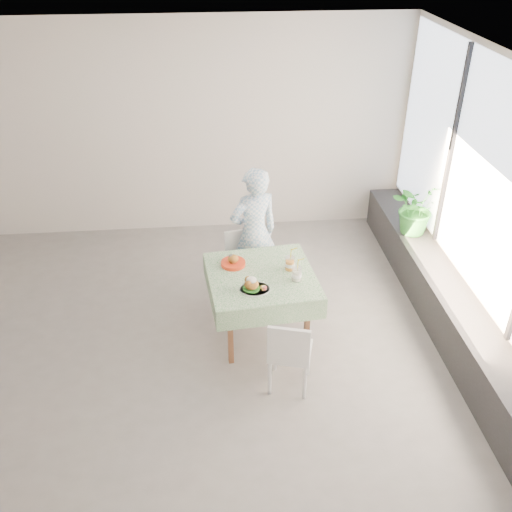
{
  "coord_description": "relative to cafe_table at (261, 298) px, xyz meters",
  "views": [
    {
      "loc": [
        0.35,
        -4.62,
        3.86
      ],
      "look_at": [
        0.79,
        0.11,
        0.93
      ],
      "focal_mm": 40.0,
      "sensor_mm": 36.0,
      "label": 1
    }
  ],
  "objects": [
    {
      "name": "ceiling",
      "position": [
        -0.84,
        -0.06,
        2.34
      ],
      "size": [
        6.0,
        6.0,
        0.0
      ],
      "primitive_type": "plane",
      "rotation": [
        3.14,
        0.0,
        0.0
      ],
      "color": "white",
      "rests_on": "ground"
    },
    {
      "name": "window_ledge",
      "position": [
        1.96,
        -0.06,
        -0.21
      ],
      "size": [
        0.4,
        4.8,
        0.5
      ],
      "primitive_type": "cube",
      "color": "black",
      "rests_on": "ground"
    },
    {
      "name": "juice_cup_orange",
      "position": [
        0.29,
        0.07,
        0.35
      ],
      "size": [
        0.1,
        0.1,
        0.29
      ],
      "color": "white",
      "rests_on": "cafe_table"
    },
    {
      "name": "diner",
      "position": [
        -0.01,
        0.77,
        0.32
      ],
      "size": [
        0.66,
        0.55,
        1.55
      ],
      "primitive_type": "imported",
      "rotation": [
        0.0,
        0.0,
        3.5
      ],
      "color": "#81AECF",
      "rests_on": "ground"
    },
    {
      "name": "floor",
      "position": [
        -0.84,
        -0.06,
        -0.46
      ],
      "size": [
        6.0,
        6.0,
        0.0
      ],
      "primitive_type": "plane",
      "color": "slate",
      "rests_on": "ground"
    },
    {
      "name": "chair_far",
      "position": [
        -0.11,
        0.66,
        -0.21
      ],
      "size": [
        0.45,
        0.45,
        0.81
      ],
      "color": "white",
      "rests_on": "ground"
    },
    {
      "name": "window_pane",
      "position": [
        2.13,
        -0.06,
        1.19
      ],
      "size": [
        0.01,
        4.8,
        2.18
      ],
      "primitive_type": "cube",
      "color": "#D1E0F9",
      "rests_on": "ground"
    },
    {
      "name": "wall_front",
      "position": [
        -0.84,
        -2.56,
        0.94
      ],
      "size": [
        6.0,
        0.02,
        2.8
      ],
      "primitive_type": "cube",
      "color": "beige",
      "rests_on": "ground"
    },
    {
      "name": "wall_back",
      "position": [
        -0.84,
        2.44,
        0.94
      ],
      "size": [
        6.0,
        0.02,
        2.8
      ],
      "primitive_type": "cube",
      "color": "beige",
      "rests_on": "ground"
    },
    {
      "name": "cafe_table",
      "position": [
        0.0,
        0.0,
        0.0
      ],
      "size": [
        1.14,
        1.14,
        0.74
      ],
      "color": "brown",
      "rests_on": "ground"
    },
    {
      "name": "chair_near",
      "position": [
        0.18,
        -0.78,
        -0.22
      ],
      "size": [
        0.46,
        0.46,
        0.79
      ],
      "color": "white",
      "rests_on": "ground"
    },
    {
      "name": "potted_plant",
      "position": [
        1.95,
        1.13,
        0.36
      ],
      "size": [
        0.77,
        0.76,
        0.65
      ],
      "primitive_type": "imported",
      "rotation": [
        0.0,
        0.0,
        0.66
      ],
      "color": "#26732B",
      "rests_on": "window_ledge"
    },
    {
      "name": "juice_cup_lemonade",
      "position": [
        0.33,
        -0.12,
        0.35
      ],
      "size": [
        0.1,
        0.1,
        0.28
      ],
      "color": "white",
      "rests_on": "cafe_table"
    },
    {
      "name": "second_dish",
      "position": [
        -0.27,
        0.2,
        0.32
      ],
      "size": [
        0.25,
        0.25,
        0.12
      ],
      "color": "red",
      "rests_on": "cafe_table"
    },
    {
      "name": "main_dish",
      "position": [
        -0.11,
        -0.26,
        0.33
      ],
      "size": [
        0.29,
        0.29,
        0.15
      ],
      "color": "white",
      "rests_on": "cafe_table"
    },
    {
      "name": "wall_right",
      "position": [
        2.16,
        -0.06,
        0.94
      ],
      "size": [
        0.02,
        5.0,
        2.8
      ],
      "primitive_type": "cube",
      "color": "beige",
      "rests_on": "ground"
    }
  ]
}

